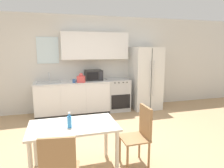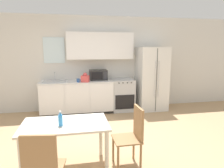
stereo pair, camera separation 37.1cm
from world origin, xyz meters
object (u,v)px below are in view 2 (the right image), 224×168
refrigerator (151,79)px  dining_chair_near (42,166)px  oven_range (122,95)px  dining_table (65,130)px  drink_bottle (60,120)px  microwave (98,75)px  dining_chair_side (133,132)px  coffee_mug (78,80)px

refrigerator → dining_chair_near: 4.30m
oven_range → dining_table: size_ratio=0.74×
dining_chair_near → oven_range: bearing=71.8°
oven_range → dining_chair_near: bearing=-116.9°
oven_range → dining_chair_near: dining_chair_near is taller
drink_bottle → refrigerator: bearing=48.3°
microwave → refrigerator: bearing=-5.3°
dining_chair_near → microwave: bearing=82.0°
refrigerator → dining_chair_near: bearing=-127.6°
dining_chair_side → dining_table: bearing=84.2°
oven_range → drink_bottle: drink_bottle is taller
dining_table → drink_bottle: size_ratio=5.67×
refrigerator → dining_table: bearing=-132.0°
microwave → dining_chair_side: bearing=-86.9°
dining_table → oven_range: bearing=60.6°
oven_range → drink_bottle: size_ratio=4.20×
refrigerator → dining_chair_side: refrigerator is taller
coffee_mug → dining_table: 2.51m
dining_table → drink_bottle: 0.22m
dining_chair_near → dining_chair_side: size_ratio=1.00×
microwave → coffee_mug: (-0.57, -0.32, -0.09)m
refrigerator → dining_table: refrigerator is taller
dining_chair_side → dining_chair_near: bearing=117.6°
dining_chair_side → refrigerator: bearing=-27.5°
dining_chair_side → microwave: bearing=2.5°
refrigerator → coffee_mug: size_ratio=16.73×
oven_range → dining_chair_near: 3.86m
dining_table → dining_chair_near: dining_chair_near is taller
refrigerator → drink_bottle: bearing=-131.7°
oven_range → microwave: microwave is taller
microwave → dining_chair_near: size_ratio=0.52×
microwave → coffee_mug: 0.66m
coffee_mug → dining_chair_near: (-0.49, -3.22, -0.42)m
dining_table → dining_chair_side: (0.99, -0.09, -0.08)m
coffee_mug → dining_chair_side: 2.70m
coffee_mug → microwave: bearing=29.1°
refrigerator → dining_chair_near: (-2.61, -3.39, -0.38)m
microwave → dining_chair_side: 2.94m
microwave → coffee_mug: size_ratio=4.41×
coffee_mug → drink_bottle: bearing=-97.2°
dining_chair_near → dining_chair_side: same height
microwave → dining_chair_near: 3.73m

